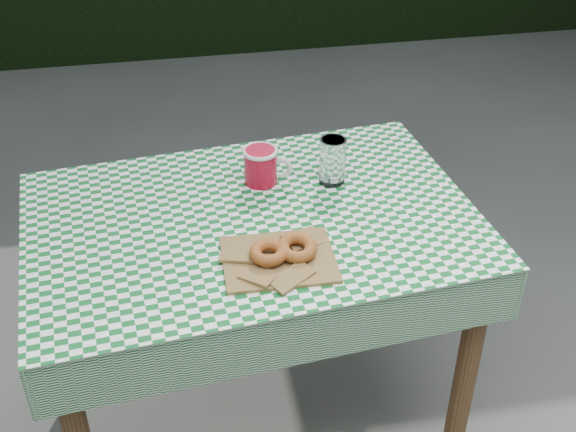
% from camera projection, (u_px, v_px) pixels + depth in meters
% --- Properties ---
extents(ground, '(60.00, 60.00, 0.00)m').
position_uv_depth(ground, '(250.00, 409.00, 2.36)').
color(ground, '#4B4B46').
rests_on(ground, ground).
extents(table, '(1.19, 0.85, 0.75)m').
position_uv_depth(table, '(256.00, 327.00, 2.12)').
color(table, '#4F321B').
rests_on(table, ground).
extents(tablecloth, '(1.21, 0.88, 0.01)m').
position_uv_depth(tablecloth, '(252.00, 219.00, 1.91)').
color(tablecloth, '#0D5923').
rests_on(tablecloth, table).
extents(paper_bag, '(0.27, 0.22, 0.01)m').
position_uv_depth(paper_bag, '(279.00, 259.00, 1.75)').
color(paper_bag, olive).
rests_on(paper_bag, tablecloth).
extents(bagel_front, '(0.09, 0.09, 0.03)m').
position_uv_depth(bagel_front, '(269.00, 253.00, 1.74)').
color(bagel_front, '#9B5020').
rests_on(bagel_front, paper_bag).
extents(bagel_back, '(0.11, 0.11, 0.03)m').
position_uv_depth(bagel_back, '(297.00, 248.00, 1.75)').
color(bagel_back, '#984F1F').
rests_on(bagel_back, paper_bag).
extents(coffee_mug, '(0.23, 0.23, 0.10)m').
position_uv_depth(coffee_mug, '(261.00, 166.00, 2.02)').
color(coffee_mug, '#A60A22').
rests_on(coffee_mug, tablecloth).
extents(drinking_glass, '(0.09, 0.09, 0.13)m').
position_uv_depth(drinking_glass, '(333.00, 161.00, 2.01)').
color(drinking_glass, white).
rests_on(drinking_glass, tablecloth).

